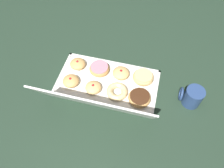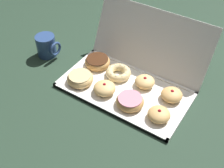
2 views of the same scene
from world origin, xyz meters
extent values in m
plane|color=#233828|center=(0.00, 0.00, 0.00)|extent=(3.00, 3.00, 0.00)
cube|color=white|center=(0.00, 0.00, 0.01)|extent=(0.54, 0.29, 0.01)
cube|color=white|center=(0.00, -0.14, 0.01)|extent=(0.54, 0.01, 0.01)
cube|color=white|center=(0.00, 0.14, 0.01)|extent=(0.54, 0.01, 0.01)
cube|color=white|center=(-0.26, 0.00, 0.01)|extent=(0.01, 0.29, 0.01)
cube|color=white|center=(0.26, 0.00, 0.01)|extent=(0.01, 0.29, 0.01)
cube|color=white|center=(0.00, 0.21, 0.13)|extent=(0.54, 0.13, 0.26)
torus|color=#E5B770|center=(-0.18, -0.07, 0.03)|extent=(0.11, 0.11, 0.04)
cylinder|color=#EACC8C|center=(-0.18, -0.07, 0.05)|extent=(0.10, 0.10, 0.01)
ellipsoid|color=#E5B770|center=(-0.06, -0.06, 0.03)|extent=(0.09, 0.09, 0.04)
sphere|color=#B21923|center=(-0.06, -0.06, 0.05)|extent=(0.01, 0.01, 0.01)
torus|color=tan|center=(0.06, -0.06, 0.03)|extent=(0.11, 0.11, 0.03)
cylinder|color=pink|center=(0.06, -0.06, 0.04)|extent=(0.10, 0.10, 0.01)
ellipsoid|color=tan|center=(0.19, -0.06, 0.03)|extent=(0.09, 0.09, 0.04)
sphere|color=#B21923|center=(0.19, -0.06, 0.05)|extent=(0.01, 0.01, 0.01)
torus|color=tan|center=(-0.18, 0.07, 0.03)|extent=(0.12, 0.12, 0.04)
cylinder|color=#472816|center=(-0.18, 0.07, 0.05)|extent=(0.10, 0.10, 0.01)
torus|color=#EACC8C|center=(-0.07, 0.06, 0.03)|extent=(0.11, 0.11, 0.03)
sphere|color=#EACC8C|center=(-0.03, 0.06, 0.04)|extent=(0.02, 0.02, 0.02)
sphere|color=#EACC8C|center=(-0.04, 0.08, 0.04)|extent=(0.02, 0.02, 0.02)
sphere|color=#EACC8C|center=(-0.05, 0.09, 0.04)|extent=(0.02, 0.02, 0.02)
sphere|color=#EACC8C|center=(-0.08, 0.09, 0.04)|extent=(0.02, 0.02, 0.02)
sphere|color=#EACC8C|center=(-0.10, 0.08, 0.04)|extent=(0.02, 0.02, 0.02)
sphere|color=#EACC8C|center=(-0.10, 0.06, 0.04)|extent=(0.02, 0.02, 0.02)
sphere|color=#EACC8C|center=(-0.10, 0.03, 0.04)|extent=(0.02, 0.02, 0.02)
sphere|color=#EACC8C|center=(-0.08, 0.02, 0.04)|extent=(0.02, 0.02, 0.02)
sphere|color=#EACC8C|center=(-0.05, 0.02, 0.04)|extent=(0.02, 0.02, 0.02)
sphere|color=#EACC8C|center=(-0.04, 0.03, 0.04)|extent=(0.02, 0.02, 0.02)
ellipsoid|color=#E5B770|center=(0.06, 0.07, 0.03)|extent=(0.08, 0.08, 0.04)
sphere|color=#B21923|center=(0.06, 0.07, 0.05)|extent=(0.01, 0.01, 0.01)
ellipsoid|color=tan|center=(0.19, 0.06, 0.03)|extent=(0.09, 0.09, 0.04)
sphere|color=#B21923|center=(0.19, 0.06, 0.05)|extent=(0.01, 0.01, 0.01)
cylinder|color=navy|center=(-0.44, 0.01, 0.05)|extent=(0.09, 0.09, 0.10)
cylinder|color=black|center=(-0.44, 0.01, 0.10)|extent=(0.08, 0.08, 0.01)
torus|color=navy|center=(-0.38, 0.01, 0.06)|extent=(0.01, 0.07, 0.07)
camera|label=1|loc=(-0.19, 0.64, 0.97)|focal=34.84mm
camera|label=2|loc=(0.44, -0.76, 0.86)|focal=46.94mm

